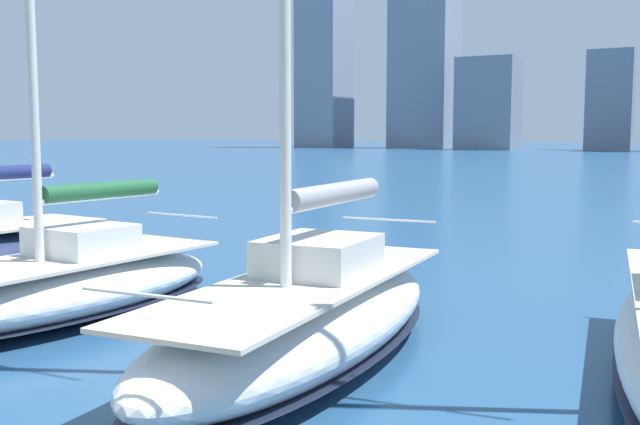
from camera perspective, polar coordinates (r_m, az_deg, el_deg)
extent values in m
cube|color=gray|center=(164.32, 21.23, 7.98)|extent=(8.78, 6.13, 20.23)
cube|color=gray|center=(162.42, 12.69, 8.08)|extent=(12.15, 8.84, 19.17)
cube|color=gray|center=(177.95, 7.97, 11.06)|extent=(13.96, 11.46, 38.28)
cube|color=gray|center=(184.15, 0.35, 12.63)|extent=(10.63, 11.13, 49.08)
ellipsoid|color=silver|center=(11.03, -1.15, -8.49)|extent=(3.11, 8.12, 1.21)
ellipsoid|color=black|center=(11.11, -1.15, -10.16)|extent=(3.13, 8.16, 0.10)
cube|color=beige|center=(10.88, -1.16, -5.24)|extent=(2.59, 7.14, 0.06)
cube|color=silver|center=(11.25, -0.10, -3.29)|extent=(1.62, 1.87, 0.55)
cylinder|color=silver|center=(11.69, 1.13, 0.89)|extent=(0.40, 3.34, 0.12)
cylinder|color=gray|center=(11.68, 1.13, 1.48)|extent=(0.58, 3.09, 0.32)
cylinder|color=silver|center=(7.73, -13.19, -6.14)|extent=(1.60, 0.17, 0.04)
cylinder|color=silver|center=(14.07, 5.23, -0.56)|extent=(1.84, 0.19, 0.04)
ellipsoid|color=silver|center=(14.59, -18.83, -5.54)|extent=(3.01, 7.05, 1.06)
ellipsoid|color=black|center=(14.64, -18.79, -6.65)|extent=(3.02, 7.09, 0.10)
cube|color=beige|center=(14.49, -18.91, -3.37)|extent=(2.49, 6.20, 0.06)
cube|color=silver|center=(14.70, -17.68, -2.00)|extent=(1.68, 1.60, 0.55)
cylinder|color=silver|center=(14.95, -16.25, 1.17)|extent=(0.26, 2.91, 0.12)
cylinder|color=#1E5633|center=(14.94, -16.27, 1.63)|extent=(0.45, 2.69, 0.32)
cylinder|color=silver|center=(16.52, -10.51, -0.20)|extent=(2.01, 0.14, 0.04)
cylinder|color=silver|center=(19.62, -17.77, 1.19)|extent=(1.85, 0.17, 0.04)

